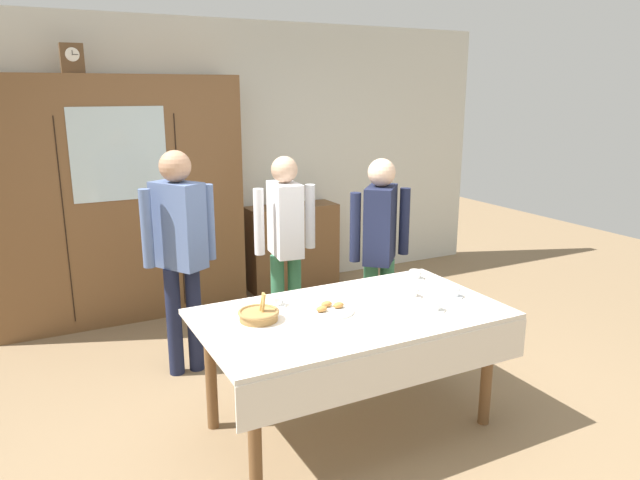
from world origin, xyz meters
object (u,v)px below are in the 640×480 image
object	(u,v)px
mantel_clock	(72,58)
bookshelf_low	(292,247)
tea_cup_near_right	(276,301)
book_stack	(292,200)
spoon_far_left	(250,344)
tea_cup_near_left	(412,293)
wall_cabinet	(119,201)
person_beside_shelf	(285,234)
person_behind_table_right	(380,239)
tea_cup_mid_right	(434,306)
tea_cup_far_left	(453,293)
bread_basket	(259,315)
tea_cup_front_edge	(415,275)
dining_table	(353,329)
pastry_plate	(330,310)
spoon_center	(371,301)
person_by_cabinet	(180,242)

from	to	relation	value
mantel_clock	bookshelf_low	size ratio (longest dim) A/B	0.25
bookshelf_low	tea_cup_near_right	xyz separation A→B (m)	(-1.17, -2.31, 0.35)
book_stack	tea_cup_near_right	size ratio (longest dim) A/B	1.51
spoon_far_left	tea_cup_near_left	bearing A→B (deg)	10.22
wall_cabinet	bookshelf_low	world-z (taller)	wall_cabinet
person_beside_shelf	person_behind_table_right	xyz separation A→B (m)	(0.56, -0.51, 0.00)
tea_cup_mid_right	person_beside_shelf	world-z (taller)	person_beside_shelf
tea_cup_far_left	bread_basket	size ratio (longest dim) A/B	0.54
wall_cabinet	book_stack	size ratio (longest dim) A/B	11.04
tea_cup_far_left	tea_cup_front_edge	bearing A→B (deg)	89.07
bookshelf_low	bread_basket	world-z (taller)	bread_basket
tea_cup_near_left	tea_cup_near_right	size ratio (longest dim) A/B	1.00
spoon_far_left	person_beside_shelf	xyz separation A→B (m)	(0.86, 1.47, 0.17)
bread_basket	spoon_far_left	world-z (taller)	bread_basket
dining_table	tea_cup_near_right	xyz separation A→B (m)	(-0.36, 0.33, 0.12)
dining_table	bread_basket	world-z (taller)	bread_basket
bookshelf_low	person_behind_table_right	distance (m)	1.88
book_stack	tea_cup_mid_right	xyz separation A→B (m)	(-0.36, -2.82, -0.15)
tea_cup_mid_right	person_behind_table_right	xyz separation A→B (m)	(0.27, 1.02, 0.15)
dining_table	wall_cabinet	xyz separation A→B (m)	(-0.90, 2.59, 0.42)
bookshelf_low	book_stack	xyz separation A→B (m)	(0.00, 0.00, 0.50)
bookshelf_low	tea_cup_far_left	bearing A→B (deg)	-92.15
tea_cup_far_left	pastry_plate	size ratio (longest dim) A/B	0.46
tea_cup_far_left	spoon_far_left	xyz separation A→B (m)	(-1.41, -0.09, -0.02)
mantel_clock	person_behind_table_right	size ratio (longest dim) A/B	0.15
mantel_clock	tea_cup_near_left	xyz separation A→B (m)	(1.65, -2.51, -1.51)
person_behind_table_right	book_stack	bearing A→B (deg)	87.12
wall_cabinet	tea_cup_near_right	size ratio (longest dim) A/B	16.70
tea_cup_near_right	spoon_center	bearing A→B (deg)	-20.66
dining_table	tea_cup_mid_right	world-z (taller)	tea_cup_mid_right
tea_cup_far_left	tea_cup_near_right	bearing A→B (deg)	160.76
pastry_plate	dining_table	bearing A→B (deg)	-39.28
dining_table	person_by_cabinet	distance (m)	1.46
bookshelf_low	bread_basket	size ratio (longest dim) A/B	3.95
spoon_center	person_behind_table_right	xyz separation A→B (m)	(0.52, 0.71, 0.18)
tea_cup_far_left	person_beside_shelf	distance (m)	1.50
tea_cup_near_right	spoon_far_left	bearing A→B (deg)	-126.75
tea_cup_mid_right	book_stack	bearing A→B (deg)	82.74
tea_cup_far_left	bread_basket	world-z (taller)	bread_basket
person_behind_table_right	person_by_cabinet	world-z (taller)	person_by_cabinet
bookshelf_low	pastry_plate	world-z (taller)	bookshelf_low
tea_cup_near_left	spoon_far_left	xyz separation A→B (m)	(-1.18, -0.21, -0.02)
dining_table	bread_basket	xyz separation A→B (m)	(-0.54, 0.16, 0.13)
tea_cup_near_right	person_by_cabinet	distance (m)	0.99
pastry_plate	bookshelf_low	bearing A→B (deg)	70.20
tea_cup_front_edge	person_by_cabinet	distance (m)	1.68
spoon_center	person_beside_shelf	xyz separation A→B (m)	(-0.04, 1.22, 0.17)
tea_cup_near_right	wall_cabinet	bearing A→B (deg)	103.47
tea_cup_near_left	bread_basket	xyz separation A→B (m)	(-1.01, 0.08, 0.01)
spoon_far_left	person_by_cabinet	size ratio (longest dim) A/B	0.07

